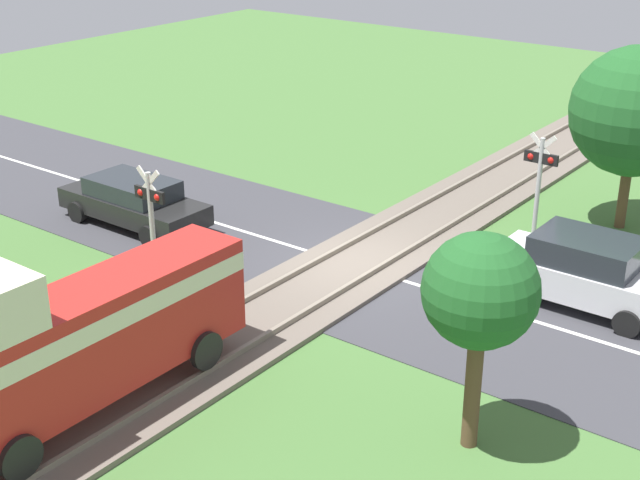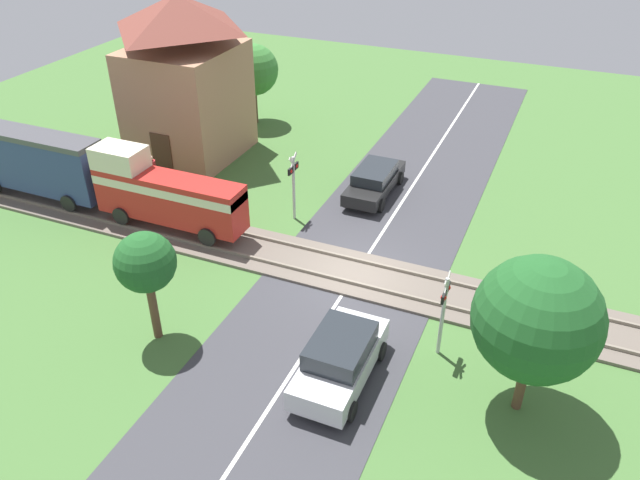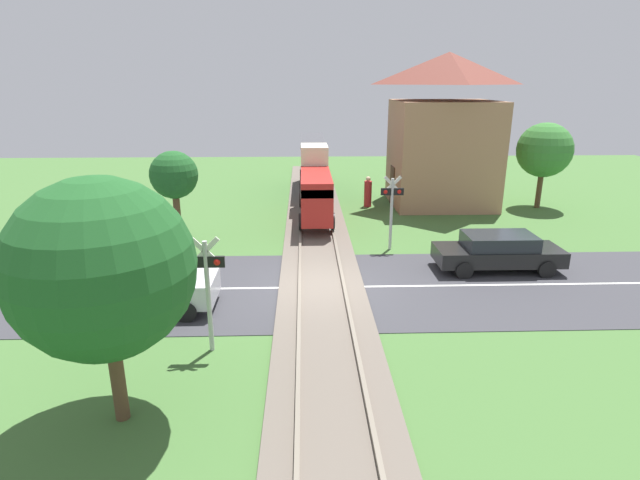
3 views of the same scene
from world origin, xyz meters
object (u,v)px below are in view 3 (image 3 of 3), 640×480
object	(u,v)px
crossing_signal_east_approach	(392,203)
pedestrian_by_station	(368,193)
station_building	(444,133)
car_far_side	(498,251)
train	(314,171)
crossing_signal_west_approach	(207,279)
car_near_crossing	(146,283)

from	to	relation	value
crossing_signal_east_approach	pedestrian_by_station	xyz separation A→B (m)	(-0.00, 7.27, -1.19)
station_building	car_far_side	bearing A→B (deg)	-93.10
train	crossing_signal_west_approach	distance (m)	15.93
train	crossing_signal_west_approach	size ratio (longest dim) A/B	4.51
car_far_side	station_building	size ratio (longest dim) A/B	0.56
car_near_crossing	train	bearing A→B (deg)	68.40
car_near_crossing	car_far_side	size ratio (longest dim) A/B	0.92
train	crossing_signal_west_approach	xyz separation A→B (m)	(-2.92, -15.66, 0.08)
car_near_crossing	crossing_signal_east_approach	xyz separation A→B (m)	(8.15, 5.33, 1.10)
train	car_far_side	bearing A→B (deg)	-58.32
station_building	crossing_signal_east_approach	bearing A→B (deg)	-117.63
train	station_building	world-z (taller)	station_building
car_far_side	crossing_signal_east_approach	xyz separation A→B (m)	(-3.46, 2.45, 1.22)
train	car_near_crossing	bearing A→B (deg)	-111.60
crossing_signal_west_approach	car_far_side	bearing A→B (deg)	29.80
car_near_crossing	crossing_signal_west_approach	distance (m)	3.54
crossing_signal_west_approach	station_building	bearing A→B (deg)	57.46
train	crossing_signal_east_approach	xyz separation A→B (m)	(2.92, -7.89, 0.08)
car_far_side	crossing_signal_west_approach	distance (m)	10.79
train	station_building	xyz separation A→B (m)	(6.93, -0.24, 2.01)
car_far_side	crossing_signal_east_approach	distance (m)	4.41
crossing_signal_west_approach	crossing_signal_east_approach	distance (m)	9.72
car_near_crossing	crossing_signal_west_approach	xyz separation A→B (m)	(2.32, -2.45, 1.10)
crossing_signal_west_approach	pedestrian_by_station	distance (m)	16.18
car_near_crossing	station_building	bearing A→B (deg)	46.87
station_building	pedestrian_by_station	bearing A→B (deg)	-174.47
crossing_signal_east_approach	pedestrian_by_station	bearing A→B (deg)	90.03
car_near_crossing	station_building	xyz separation A→B (m)	(12.16, 12.98, 3.02)
pedestrian_by_station	train	bearing A→B (deg)	167.91
car_near_crossing	crossing_signal_west_approach	size ratio (longest dim) A/B	1.36
crossing_signal_west_approach	station_building	world-z (taller)	station_building
station_building	pedestrian_by_station	distance (m)	5.10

